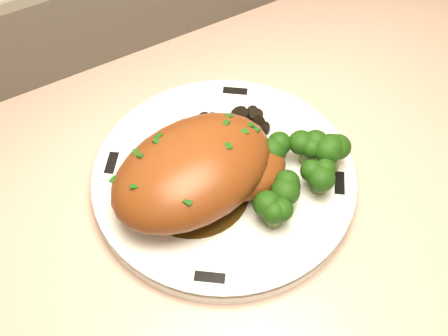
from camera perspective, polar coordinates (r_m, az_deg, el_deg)
plate at (r=0.63m, az=0.00°, el=-1.07°), size 0.32×0.32×0.02m
rim_accent_0 at (r=0.71m, az=1.14°, el=7.81°), size 0.03×0.03×0.00m
rim_accent_1 at (r=0.65m, az=-11.35°, el=0.50°), size 0.03×0.03×0.00m
rim_accent_2 at (r=0.56m, az=-1.46°, el=-11.05°), size 0.03×0.03×0.00m
rim_accent_3 at (r=0.63m, az=11.65°, el=-1.52°), size 0.03×0.03×0.00m
gravy_pool at (r=0.61m, az=-3.07°, el=-2.26°), size 0.12×0.12×0.00m
chicken_breast at (r=0.58m, az=-2.52°, el=-0.29°), size 0.20×0.15×0.07m
mushroom_pile at (r=0.66m, az=0.10°, el=3.74°), size 0.09×0.07×0.02m
broccoli_florets at (r=0.60m, az=7.13°, el=-0.19°), size 0.12×0.09×0.04m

